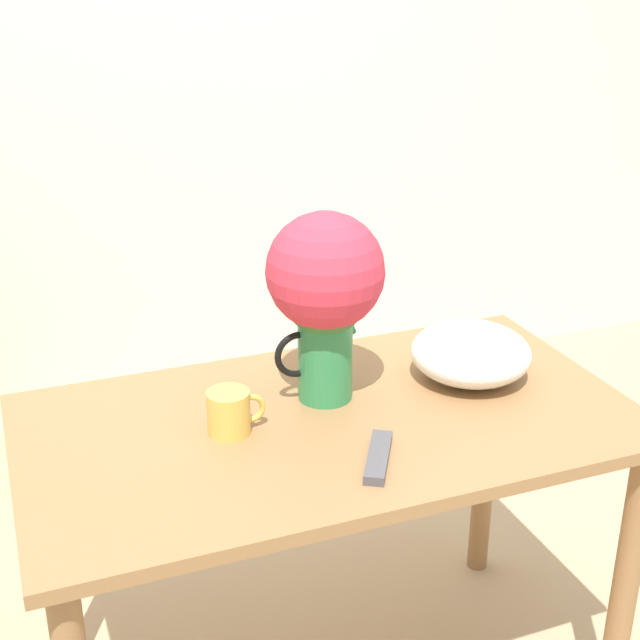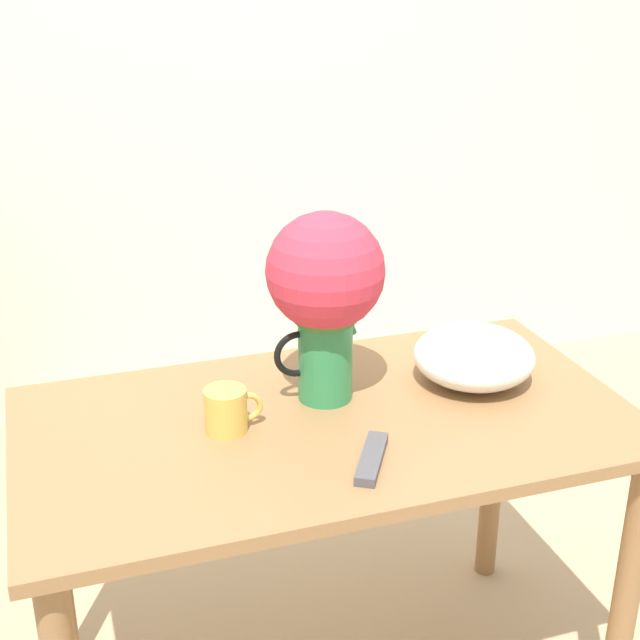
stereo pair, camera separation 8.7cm
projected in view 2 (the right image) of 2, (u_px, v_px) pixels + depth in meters
name	position (u px, v px, depth m)	size (l,w,h in m)	color
wall_back	(194.00, 78.00, 3.27)	(8.00, 0.05, 2.60)	silver
table	(328.00, 465.00, 2.00)	(1.34, 0.74, 0.80)	olive
flower_vase	(325.00, 287.00, 1.93)	(0.26, 0.26, 0.44)	#2D844C
coffee_mug	(227.00, 410.00, 1.88)	(0.13, 0.09, 0.10)	gold
white_bowl	(474.00, 356.00, 2.08)	(0.28, 0.28, 0.13)	white
remote_control	(372.00, 458.00, 1.77)	(0.13, 0.18, 0.02)	#4C4C51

